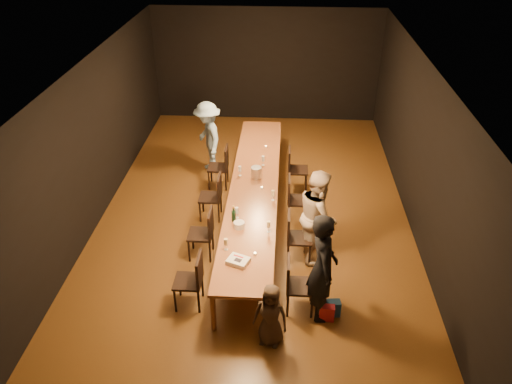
# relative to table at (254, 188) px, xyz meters

# --- Properties ---
(ground) EXTENTS (10.00, 10.00, 0.00)m
(ground) POSITION_rel_table_xyz_m (0.00, 0.00, -0.70)
(ground) COLOR #4C2913
(ground) RESTS_ON ground
(room_shell) EXTENTS (6.04, 10.04, 3.02)m
(room_shell) POSITION_rel_table_xyz_m (0.00, 0.00, 1.38)
(room_shell) COLOR black
(room_shell) RESTS_ON ground
(table) EXTENTS (0.90, 6.00, 0.75)m
(table) POSITION_rel_table_xyz_m (0.00, 0.00, 0.00)
(table) COLOR brown
(table) RESTS_ON ground
(chair_right_0) EXTENTS (0.42, 0.42, 0.93)m
(chair_right_0) POSITION_rel_table_xyz_m (0.85, -2.40, -0.24)
(chair_right_0) COLOR black
(chair_right_0) RESTS_ON ground
(chair_right_1) EXTENTS (0.42, 0.42, 0.93)m
(chair_right_1) POSITION_rel_table_xyz_m (0.85, -1.20, -0.24)
(chair_right_1) COLOR black
(chair_right_1) RESTS_ON ground
(chair_right_2) EXTENTS (0.42, 0.42, 0.93)m
(chair_right_2) POSITION_rel_table_xyz_m (0.85, 0.00, -0.24)
(chair_right_2) COLOR black
(chair_right_2) RESTS_ON ground
(chair_right_3) EXTENTS (0.42, 0.42, 0.93)m
(chair_right_3) POSITION_rel_table_xyz_m (0.85, 1.20, -0.24)
(chair_right_3) COLOR black
(chair_right_3) RESTS_ON ground
(chair_left_0) EXTENTS (0.42, 0.42, 0.93)m
(chair_left_0) POSITION_rel_table_xyz_m (-0.85, -2.40, -0.24)
(chair_left_0) COLOR black
(chair_left_0) RESTS_ON ground
(chair_left_1) EXTENTS (0.42, 0.42, 0.93)m
(chair_left_1) POSITION_rel_table_xyz_m (-0.85, -1.20, -0.24)
(chair_left_1) COLOR black
(chair_left_1) RESTS_ON ground
(chair_left_2) EXTENTS (0.42, 0.42, 0.93)m
(chair_left_2) POSITION_rel_table_xyz_m (-0.85, 0.00, -0.24)
(chair_left_2) COLOR black
(chair_left_2) RESTS_ON ground
(chair_left_3) EXTENTS (0.42, 0.42, 0.93)m
(chair_left_3) POSITION_rel_table_xyz_m (-0.85, 1.20, -0.24)
(chair_left_3) COLOR black
(chair_left_3) RESTS_ON ground
(woman_birthday) EXTENTS (0.48, 0.68, 1.78)m
(woman_birthday) POSITION_rel_table_xyz_m (1.15, -2.46, 0.19)
(woman_birthday) COLOR black
(woman_birthday) RESTS_ON ground
(woman_tan) EXTENTS (0.70, 0.86, 1.67)m
(woman_tan) POSITION_rel_table_xyz_m (1.15, -1.05, 0.14)
(woman_tan) COLOR beige
(woman_tan) RESTS_ON ground
(man_blue) EXTENTS (0.98, 1.20, 1.63)m
(man_blue) POSITION_rel_table_xyz_m (-1.15, 1.92, 0.11)
(man_blue) COLOR #8AAFD6
(man_blue) RESTS_ON ground
(child) EXTENTS (0.55, 0.43, 1.01)m
(child) POSITION_rel_table_xyz_m (0.43, -3.07, -0.20)
(child) COLOR #3E2F23
(child) RESTS_ON ground
(gift_bag_red) EXTENTS (0.23, 0.14, 0.26)m
(gift_bag_red) POSITION_rel_table_xyz_m (1.26, -2.60, -0.57)
(gift_bag_red) COLOR red
(gift_bag_red) RESTS_ON ground
(gift_bag_blue) EXTENTS (0.22, 0.16, 0.26)m
(gift_bag_blue) POSITION_rel_table_xyz_m (1.36, -2.50, -0.57)
(gift_bag_blue) COLOR #265DA8
(gift_bag_blue) RESTS_ON ground
(birthday_cake) EXTENTS (0.38, 0.34, 0.07)m
(birthday_cake) POSITION_rel_table_xyz_m (-0.09, -2.27, 0.08)
(birthday_cake) COLOR white
(birthday_cake) RESTS_ON table
(plate_stack) EXTENTS (0.24, 0.24, 0.10)m
(plate_stack) POSITION_rel_table_xyz_m (-0.16, -1.37, 0.10)
(plate_stack) COLOR silver
(plate_stack) RESTS_ON table
(champagne_bottle) EXTENTS (0.09, 0.09, 0.30)m
(champagne_bottle) POSITION_rel_table_xyz_m (-0.26, -1.19, 0.20)
(champagne_bottle) COLOR black
(champagne_bottle) RESTS_ON table
(ice_bucket) EXTENTS (0.25, 0.25, 0.23)m
(ice_bucket) POSITION_rel_table_xyz_m (0.02, 0.30, 0.16)
(ice_bucket) COLOR #A8A8AD
(ice_bucket) RESTS_ON table
(wineglass_0) EXTENTS (0.06, 0.06, 0.21)m
(wineglass_0) POSITION_rel_table_xyz_m (-0.31, -1.97, 0.15)
(wineglass_0) COLOR beige
(wineglass_0) RESTS_ON table
(wineglass_1) EXTENTS (0.06, 0.06, 0.21)m
(wineglass_1) POSITION_rel_table_xyz_m (0.33, -1.46, 0.15)
(wineglass_1) COLOR beige
(wineglass_1) RESTS_ON table
(wineglass_2) EXTENTS (0.06, 0.06, 0.21)m
(wineglass_2) POSITION_rel_table_xyz_m (-0.22, -1.09, 0.15)
(wineglass_2) COLOR silver
(wineglass_2) RESTS_ON table
(wineglass_3) EXTENTS (0.06, 0.06, 0.21)m
(wineglass_3) POSITION_rel_table_xyz_m (0.37, -0.50, 0.15)
(wineglass_3) COLOR beige
(wineglass_3) RESTS_ON table
(wineglass_4) EXTENTS (0.06, 0.06, 0.21)m
(wineglass_4) POSITION_rel_table_xyz_m (-0.30, 0.36, 0.15)
(wineglass_4) COLOR silver
(wineglass_4) RESTS_ON table
(wineglass_5) EXTENTS (0.06, 0.06, 0.21)m
(wineglass_5) POSITION_rel_table_xyz_m (0.13, 0.81, 0.15)
(wineglass_5) COLOR silver
(wineglass_5) RESTS_ON table
(tealight_near) EXTENTS (0.05, 0.05, 0.03)m
(tealight_near) POSITION_rel_table_xyz_m (0.15, -2.06, 0.06)
(tealight_near) COLOR #B2B7B2
(tealight_near) RESTS_ON table
(tealight_mid) EXTENTS (0.05, 0.05, 0.03)m
(tealight_mid) POSITION_rel_table_xyz_m (0.15, -0.10, 0.06)
(tealight_mid) COLOR #B2B7B2
(tealight_mid) RESTS_ON table
(tealight_far) EXTENTS (0.05, 0.05, 0.03)m
(tealight_far) POSITION_rel_table_xyz_m (0.15, 1.63, 0.06)
(tealight_far) COLOR #B2B7B2
(tealight_far) RESTS_ON table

